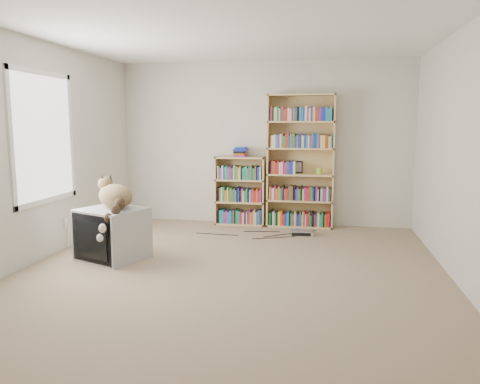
% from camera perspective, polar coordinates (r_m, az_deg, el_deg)
% --- Properties ---
extents(floor, '(4.50, 5.00, 0.01)m').
position_cam_1_polar(floor, '(5.05, -1.05, -9.63)').
color(floor, '#9D886A').
rests_on(floor, ground).
extents(wall_back, '(4.50, 0.02, 2.50)m').
position_cam_1_polar(wall_back, '(7.28, 2.85, 5.91)').
color(wall_back, beige).
rests_on(wall_back, floor).
extents(wall_front, '(4.50, 0.02, 2.50)m').
position_cam_1_polar(wall_front, '(2.43, -12.91, 0.81)').
color(wall_front, beige).
rests_on(wall_front, floor).
extents(wall_left, '(0.02, 5.00, 2.50)m').
position_cam_1_polar(wall_left, '(5.70, -23.90, 4.53)').
color(wall_left, beige).
rests_on(wall_left, floor).
extents(wall_right, '(0.02, 5.00, 2.50)m').
position_cam_1_polar(wall_right, '(4.89, 25.77, 3.90)').
color(wall_right, beige).
rests_on(wall_right, floor).
extents(ceiling, '(4.50, 5.00, 0.02)m').
position_cam_1_polar(ceiling, '(4.90, -1.13, 19.43)').
color(ceiling, white).
rests_on(ceiling, wall_back).
extents(window, '(0.02, 1.22, 1.52)m').
position_cam_1_polar(window, '(5.86, -22.79, 6.15)').
color(window, white).
rests_on(window, wall_left).
extents(crt_tv, '(0.86, 0.82, 0.59)m').
position_cam_1_polar(crt_tv, '(5.63, -15.21, -4.94)').
color(crt_tv, '#9F9FA2').
rests_on(crt_tv, floor).
extents(cat, '(0.63, 0.84, 0.61)m').
position_cam_1_polar(cat, '(5.52, -15.13, -0.97)').
color(cat, '#392717').
rests_on(cat, crt_tv).
extents(bookcase_tall, '(0.99, 0.30, 1.99)m').
position_cam_1_polar(bookcase_tall, '(7.11, 7.38, 3.27)').
color(bookcase_tall, tan).
rests_on(bookcase_tall, floor).
extents(bookcase_short, '(0.77, 0.30, 1.05)m').
position_cam_1_polar(bookcase_short, '(7.26, 0.08, -0.13)').
color(bookcase_short, tan).
rests_on(bookcase_short, floor).
extents(book_stack, '(0.21, 0.28, 0.15)m').
position_cam_1_polar(book_stack, '(7.17, 0.03, 4.91)').
color(book_stack, red).
rests_on(book_stack, bookcase_short).
extents(green_mug, '(0.09, 0.09, 0.10)m').
position_cam_1_polar(green_mug, '(7.08, 9.66, 2.55)').
color(green_mug, '#89B734').
rests_on(green_mug, bookcase_tall).
extents(framed_print, '(0.14, 0.05, 0.18)m').
position_cam_1_polar(framed_print, '(7.19, 7.08, 3.04)').
color(framed_print, black).
rests_on(framed_print, bookcase_tall).
extents(dvd_player, '(0.33, 0.24, 0.07)m').
position_cam_1_polar(dvd_player, '(6.66, 7.59, -4.94)').
color(dvd_player, '#A3A3A8').
rests_on(dvd_player, floor).
extents(wall_outlet, '(0.01, 0.08, 0.13)m').
position_cam_1_polar(wall_outlet, '(6.29, -20.42, -3.54)').
color(wall_outlet, silver).
rests_on(wall_outlet, wall_left).
extents(floor_cables, '(1.20, 0.70, 0.01)m').
position_cam_1_polar(floor_cables, '(6.74, 1.64, -5.00)').
color(floor_cables, black).
rests_on(floor_cables, floor).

